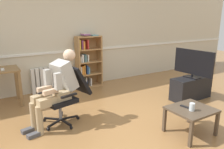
% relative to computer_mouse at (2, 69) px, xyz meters
% --- Properties ---
extents(ground_plane, '(18.00, 18.00, 0.00)m').
position_rel_computer_mouse_xyz_m(ground_plane, '(1.58, -2.03, -0.77)').
color(ground_plane, olive).
extents(back_wall, '(12.00, 0.13, 2.70)m').
position_rel_computer_mouse_xyz_m(back_wall, '(1.58, 0.62, 0.58)').
color(back_wall, beige).
rests_on(back_wall, ground_plane).
extents(computer_mouse, '(0.06, 0.10, 0.03)m').
position_rel_computer_mouse_xyz_m(computer_mouse, '(0.00, 0.00, 0.00)').
color(computer_mouse, white).
rests_on(computer_mouse, computer_desk).
extents(bookshelf, '(0.64, 0.29, 1.36)m').
position_rel_computer_mouse_xyz_m(bookshelf, '(1.95, 0.41, -0.14)').
color(bookshelf, '#AD7F4C').
rests_on(bookshelf, ground_plane).
extents(radiator, '(0.79, 0.08, 0.59)m').
position_rel_computer_mouse_xyz_m(radiator, '(0.99, 0.51, -0.48)').
color(radiator, white).
rests_on(radiator, ground_plane).
extents(office_chair, '(0.85, 0.66, 0.95)m').
position_rel_computer_mouse_xyz_m(office_chair, '(0.86, -1.18, -0.25)').
color(office_chair, black).
rests_on(office_chair, ground_plane).
extents(person_seated, '(0.97, 0.52, 1.23)m').
position_rel_computer_mouse_xyz_m(person_seated, '(0.66, -1.22, -0.12)').
color(person_seated, tan).
rests_on(person_seated, ground_plane).
extents(tv_stand, '(0.94, 0.36, 0.48)m').
position_rel_computer_mouse_xyz_m(tv_stand, '(3.50, -1.57, -0.53)').
color(tv_stand, black).
rests_on(tv_stand, ground_plane).
extents(tv_screen, '(0.23, 0.91, 0.60)m').
position_rel_computer_mouse_xyz_m(tv_screen, '(3.50, -1.57, 0.02)').
color(tv_screen, black).
rests_on(tv_screen, tv_stand).
extents(coffee_table, '(0.63, 0.56, 0.41)m').
position_rel_computer_mouse_xyz_m(coffee_table, '(2.28, -2.57, -0.42)').
color(coffee_table, '#4C3D2D').
rests_on(coffee_table, ground_plane).
extents(drinking_glass, '(0.08, 0.08, 0.11)m').
position_rel_computer_mouse_xyz_m(drinking_glass, '(2.22, -2.62, -0.30)').
color(drinking_glass, silver).
rests_on(drinking_glass, coffee_table).
extents(spare_remote, '(0.07, 0.15, 0.02)m').
position_rel_computer_mouse_xyz_m(spare_remote, '(2.23, -2.49, -0.35)').
color(spare_remote, black).
rests_on(spare_remote, coffee_table).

